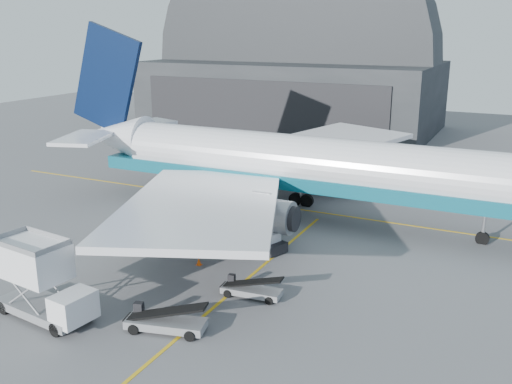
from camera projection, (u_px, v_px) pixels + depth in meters
The scene contains 9 objects.
ground at pixel (229, 294), 39.67m from camera, with size 200.00×200.00×0.00m, color #565659.
taxi_lines at pixel (297, 236), 50.61m from camera, with size 80.00×42.12×0.02m.
hangar at pixel (293, 75), 102.34m from camera, with size 50.00×28.30×28.00m.
airliner at pixel (289, 163), 55.07m from camera, with size 53.03×51.42×18.61m.
catering_truck at pixel (41, 281), 35.94m from camera, with size 7.42×3.50×4.92m.
pushback_tug at pixel (265, 243), 47.31m from camera, with size 4.13×3.18×1.69m.
belt_loader_a at pixel (165, 322), 34.76m from camera, with size 5.34×2.79×1.99m.
belt_loader_b at pixel (251, 290), 39.21m from camera, with size 4.50×1.89×1.69m.
traffic_cone at pixel (199, 262), 44.49m from camera, with size 0.40×0.40×0.58m.
Camera 1 is at (17.46, -31.66, 17.92)m, focal length 40.00 mm.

